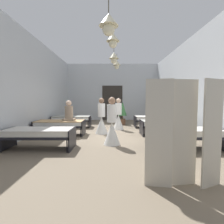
% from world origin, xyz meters
% --- Properties ---
extents(ground_plane, '(6.85, 10.97, 0.10)m').
position_xyz_m(ground_plane, '(0.00, 0.00, -0.05)').
color(ground_plane, '#7A6B56').
extents(room_shell, '(6.65, 10.57, 3.91)m').
position_xyz_m(room_shell, '(0.00, 1.30, 1.97)').
color(room_shell, silver).
rests_on(room_shell, ground).
extents(bed_left_row_0, '(1.90, 0.84, 0.57)m').
position_xyz_m(bed_left_row_0, '(-2.08, -1.90, 0.44)').
color(bed_left_row_0, black).
rests_on(bed_left_row_0, ground).
extents(bed_right_row_0, '(1.90, 0.84, 0.57)m').
position_xyz_m(bed_right_row_0, '(2.08, -1.90, 0.44)').
color(bed_right_row_0, black).
rests_on(bed_right_row_0, ground).
extents(bed_left_row_1, '(1.90, 0.84, 0.57)m').
position_xyz_m(bed_left_row_1, '(-2.08, 0.00, 0.44)').
color(bed_left_row_1, black).
rests_on(bed_left_row_1, ground).
extents(bed_right_row_1, '(1.90, 0.84, 0.57)m').
position_xyz_m(bed_right_row_1, '(2.08, 0.00, 0.44)').
color(bed_right_row_1, black).
rests_on(bed_right_row_1, ground).
extents(bed_left_row_2, '(1.90, 0.84, 0.57)m').
position_xyz_m(bed_left_row_2, '(-2.08, 1.90, 0.44)').
color(bed_left_row_2, black).
rests_on(bed_left_row_2, ground).
extents(bed_right_row_2, '(1.90, 0.84, 0.57)m').
position_xyz_m(bed_right_row_2, '(2.08, 1.90, 0.44)').
color(bed_right_row_2, black).
rests_on(bed_right_row_2, ground).
extents(nurse_near_aisle, '(0.52, 0.52, 1.49)m').
position_xyz_m(nurse_near_aisle, '(-0.03, -1.44, 0.53)').
color(nurse_near_aisle, white).
rests_on(nurse_near_aisle, ground).
extents(nurse_mid_aisle, '(0.52, 0.52, 1.49)m').
position_xyz_m(nurse_mid_aisle, '(0.28, 1.30, 0.53)').
color(nurse_mid_aisle, white).
rests_on(nurse_mid_aisle, ground).
extents(nurse_far_aisle, '(0.52, 0.52, 1.49)m').
position_xyz_m(nurse_far_aisle, '(-0.46, 0.28, 0.53)').
color(nurse_far_aisle, white).
rests_on(nurse_far_aisle, ground).
extents(patient_seated_primary, '(0.44, 0.44, 0.80)m').
position_xyz_m(patient_seated_primary, '(-1.73, 0.01, 0.87)').
color(patient_seated_primary, gray).
rests_on(patient_seated_primary, bed_left_row_1).
extents(patient_seated_secondary, '(0.44, 0.44, 0.80)m').
position_xyz_m(patient_seated_secondary, '(1.73, 0.09, 0.87)').
color(patient_seated_secondary, '#515B70').
rests_on(patient_seated_secondary, bed_right_row_1).
extents(potted_plant, '(0.47, 0.47, 1.28)m').
position_xyz_m(potted_plant, '(0.58, 2.89, 0.77)').
color(potted_plant, brown).
rests_on(potted_plant, ground).
extents(privacy_screen, '(1.25, 0.20, 1.70)m').
position_xyz_m(privacy_screen, '(1.13, -3.98, 0.85)').
color(privacy_screen, '#BCB29E').
rests_on(privacy_screen, ground).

